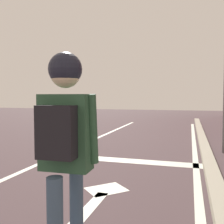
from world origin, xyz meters
name	(u,v)px	position (x,y,z in m)	size (l,w,h in m)	color
lane_line_center	(14,175)	(0.01, 6.00, 0.00)	(0.12, 20.00, 0.01)	silver
lane_line_curbside	(198,194)	(3.13, 6.00, 0.00)	(0.12, 20.00, 0.01)	silver
stop_bar	(125,160)	(1.64, 7.60, 0.00)	(3.27, 0.40, 0.01)	silver
lane_arrow_stem	(84,213)	(1.81, 4.95, 0.00)	(0.16, 1.40, 0.01)	silver
lane_arrow_head	(106,189)	(1.81, 5.80, 0.00)	(0.56, 0.44, 0.01)	silver
curb_strip	(217,191)	(3.38, 6.00, 0.07)	(0.24, 24.00, 0.14)	#A49E8A
skater	(65,136)	(2.13, 3.83, 1.11)	(0.46, 0.61, 1.63)	#3A4F66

